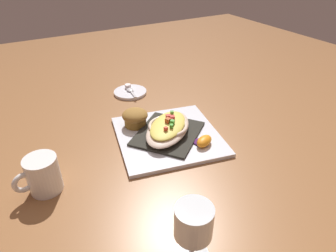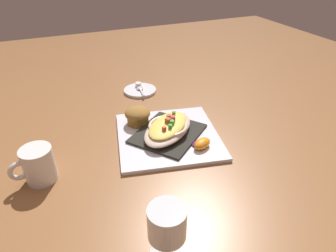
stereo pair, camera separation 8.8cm
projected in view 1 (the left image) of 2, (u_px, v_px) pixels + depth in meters
name	position (u px, v px, depth m)	size (l,w,h in m)	color
ground_plane	(168.00, 138.00, 0.90)	(2.60, 2.60, 0.00)	#8F5D36
square_plate	(168.00, 136.00, 0.90)	(0.30, 0.30, 0.01)	white
folded_napkin	(168.00, 133.00, 0.89)	(0.20, 0.17, 0.01)	#2B2B24
gratin_dish	(168.00, 127.00, 0.88)	(0.23, 0.22, 0.05)	beige
muffin	(135.00, 117.00, 0.92)	(0.08, 0.08, 0.05)	olive
orange_garnish	(204.00, 141.00, 0.84)	(0.07, 0.07, 0.03)	#491C57
coffee_mug	(43.00, 177.00, 0.69)	(0.11, 0.08, 0.09)	white
stemmed_glass	(193.00, 225.00, 0.52)	(0.07, 0.07, 0.12)	white
creamer_saucer	(130.00, 92.00, 1.15)	(0.13, 0.13, 0.01)	white
spoon	(130.00, 90.00, 1.15)	(0.03, 0.09, 0.01)	silver
creamer_cup_0	(128.00, 86.00, 1.17)	(0.02, 0.02, 0.02)	white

